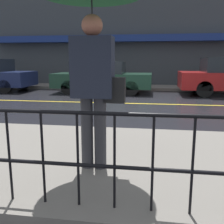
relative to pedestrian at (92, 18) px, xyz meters
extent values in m
plane|color=black|center=(0.21, 5.86, -1.93)|extent=(80.00, 80.00, 0.00)
cube|color=slate|center=(0.21, 0.43, -1.86)|extent=(28.00, 3.12, 0.14)
cube|color=slate|center=(0.21, 10.64, -1.86)|extent=(28.00, 1.84, 0.14)
cube|color=gold|center=(0.21, 5.86, -1.93)|extent=(25.20, 0.12, 0.01)
cube|color=#383D42|center=(0.21, 11.71, 0.84)|extent=(28.00, 0.30, 5.55)
cube|color=navy|center=(0.21, 11.29, 0.67)|extent=(16.80, 0.55, 0.35)
cylinder|color=black|center=(0.21, -0.88, -0.92)|extent=(12.00, 0.04, 0.04)
cylinder|color=black|center=(0.21, -0.88, -1.40)|extent=(12.00, 0.04, 0.04)
cylinder|color=black|center=(-0.62, -0.88, -1.35)|extent=(0.02, 0.02, 0.87)
cylinder|color=black|center=(-0.29, -0.88, -1.35)|extent=(0.02, 0.02, 0.87)
cylinder|color=black|center=(0.05, -0.88, -1.35)|extent=(0.02, 0.02, 0.87)
cylinder|color=black|center=(0.38, -0.88, -1.35)|extent=(0.02, 0.02, 0.87)
cylinder|color=black|center=(0.71, -0.88, -1.35)|extent=(0.02, 0.02, 0.87)
cylinder|color=black|center=(1.05, -0.88, -1.35)|extent=(0.02, 0.02, 0.87)
cylinder|color=#333338|center=(-0.09, 0.00, -1.35)|extent=(0.15, 0.15, 0.89)
cylinder|color=#333338|center=(0.08, 0.00, -1.35)|extent=(0.15, 0.15, 0.89)
cube|color=#232838|center=(0.00, 0.00, -0.55)|extent=(0.48, 0.29, 0.70)
sphere|color=#C67356|center=(0.00, 0.00, -0.08)|extent=(0.24, 0.24, 0.24)
cylinder|color=#262628|center=(0.00, 0.00, -0.16)|extent=(0.02, 0.02, 0.78)
cube|color=black|center=(0.26, 0.00, -0.81)|extent=(0.24, 0.12, 0.30)
cylinder|color=black|center=(-5.80, 9.41, -1.63)|extent=(0.61, 0.22, 0.61)
cylinder|color=black|center=(-5.80, 7.81, -1.63)|extent=(0.61, 0.22, 0.61)
cube|color=#193828|center=(-1.52, 8.61, -1.36)|extent=(4.36, 1.80, 0.62)
cube|color=#1E2328|center=(-1.70, 8.61, -0.79)|extent=(2.27, 1.66, 0.52)
cylinder|color=black|center=(-0.17, 9.40, -1.63)|extent=(0.61, 0.22, 0.61)
cylinder|color=black|center=(-0.17, 7.82, -1.63)|extent=(0.61, 0.22, 0.61)
cylinder|color=black|center=(-2.88, 9.40, -1.63)|extent=(0.61, 0.22, 0.61)
cylinder|color=black|center=(-2.88, 7.82, -1.63)|extent=(0.61, 0.22, 0.61)
cylinder|color=black|center=(2.75, 9.46, -1.60)|extent=(0.66, 0.22, 0.66)
cylinder|color=black|center=(2.75, 7.76, -1.60)|extent=(0.66, 0.22, 0.66)
camera|label=1|loc=(0.69, -3.04, -0.47)|focal=42.00mm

